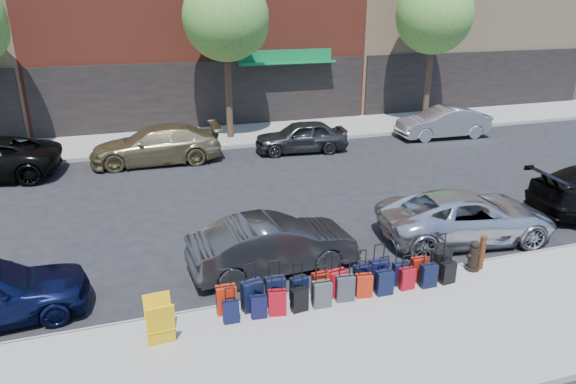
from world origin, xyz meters
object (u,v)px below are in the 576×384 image
object	(u,v)px
car_near_1	(273,245)
car_far_1	(156,145)
tree_center	(229,20)
bollard	(482,252)
car_near_2	(466,216)
car_far_3	(443,122)
display_rack	(160,321)
fire_hydrant	(474,256)
car_far_2	(301,136)
suitcase_front_5	(337,283)
tree_right	(437,17)

from	to	relation	value
car_near_1	car_far_1	bearing A→B (deg)	7.82
tree_center	bollard	bearing A→B (deg)	-77.83
car_near_1	car_near_2	size ratio (longest dim) A/B	0.85
tree_center	car_far_1	size ratio (longest dim) A/B	1.40
car_far_1	car_near_1	bearing A→B (deg)	13.45
car_far_3	display_rack	bearing A→B (deg)	-46.31
fire_hydrant	car_far_3	world-z (taller)	car_far_3
display_rack	car_far_1	distance (m)	12.26
tree_center	car_far_2	world-z (taller)	tree_center
tree_center	bollard	size ratio (longest dim) A/B	8.45
car_far_1	display_rack	bearing A→B (deg)	-2.18
suitcase_front_5	car_near_1	size ratio (longest dim) A/B	0.24
car_far_2	car_far_1	bearing A→B (deg)	-86.49
display_rack	car_far_2	world-z (taller)	car_far_2
suitcase_front_5	bollard	bearing A→B (deg)	-8.65
tree_center	suitcase_front_5	distance (m)	15.19
suitcase_front_5	tree_right	bearing A→B (deg)	42.62
tree_right	display_rack	world-z (taller)	tree_right
tree_right	car_far_3	distance (m)	5.43
bollard	car_near_2	bearing A→B (deg)	64.92
suitcase_front_5	bollard	world-z (taller)	suitcase_front_5
tree_center	car_far_1	xyz separation A→B (m)	(-3.72, -2.62, -4.66)
fire_hydrant	display_rack	xyz separation A→B (m)	(-7.42, -0.57, 0.10)
car_far_2	tree_center	bearing A→B (deg)	-134.21
car_near_1	bollard	bearing A→B (deg)	-114.04
tree_right	tree_center	bearing A→B (deg)	180.00
suitcase_front_5	car_near_2	distance (m)	5.00
suitcase_front_5	car_near_2	xyz separation A→B (m)	(4.63, 1.85, 0.22)
tree_right	fire_hydrant	xyz separation A→B (m)	(-7.63, -14.28, -4.91)
suitcase_front_5	car_near_1	xyz separation A→B (m)	(-0.95, 1.78, 0.22)
tree_right	car_far_3	size ratio (longest dim) A/B	1.63
car_far_2	tree_right	bearing A→B (deg)	115.77
fire_hydrant	car_far_1	size ratio (longest dim) A/B	0.15
fire_hydrant	car_near_2	size ratio (longest dim) A/B	0.16
tree_right	car_near_2	size ratio (longest dim) A/B	1.50
car_near_1	car_far_3	distance (m)	15.08
suitcase_front_5	fire_hydrant	xyz separation A→B (m)	(3.58, 0.06, 0.05)
car_far_2	car_far_3	distance (m)	7.30
display_rack	car_far_2	size ratio (longest dim) A/B	0.23
tree_right	display_rack	distance (m)	21.69
fire_hydrant	car_far_2	distance (m)	11.40
car_near_2	car_far_2	size ratio (longest dim) A/B	1.21
tree_right	car_far_1	bearing A→B (deg)	-169.58
tree_center	car_far_3	size ratio (longest dim) A/B	1.63
suitcase_front_5	fire_hydrant	size ratio (longest dim) A/B	1.27
tree_right	car_far_2	distance (m)	9.82
tree_right	fire_hydrant	size ratio (longest dim) A/B	9.46
display_rack	car_near_2	size ratio (longest dim) A/B	0.19
car_far_1	suitcase_front_5	bearing A→B (deg)	16.12
car_near_2	car_far_3	xyz separation A→B (m)	(5.76, 9.86, 0.06)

